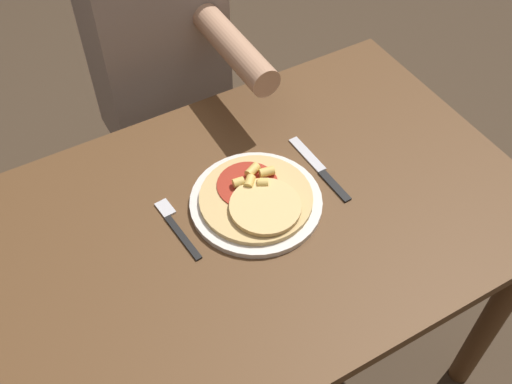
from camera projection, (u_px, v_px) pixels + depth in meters
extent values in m
plane|color=#423323|center=(250.00, 370.00, 1.83)|extent=(8.00, 8.00, 0.00)
cube|color=brown|center=(248.00, 222.00, 1.26)|extent=(1.21, 0.77, 0.03)
cylinder|color=brown|center=(495.00, 315.00, 1.55)|extent=(0.06, 0.06, 0.73)
cylinder|color=brown|center=(6.00, 307.00, 1.56)|extent=(0.06, 0.06, 0.73)
cylinder|color=brown|center=(349.00, 158.00, 1.91)|extent=(0.06, 0.06, 0.73)
cylinder|color=silver|center=(256.00, 202.00, 1.27)|extent=(0.28, 0.28, 0.01)
cylinder|color=tan|center=(256.00, 198.00, 1.26)|extent=(0.24, 0.24, 0.01)
cylinder|color=#9E2819|center=(248.00, 185.00, 1.28)|extent=(0.13, 0.13, 0.00)
cylinder|color=#DDB771|center=(265.00, 206.00, 1.23)|extent=(0.15, 0.15, 0.01)
cylinder|color=#E5BC5B|center=(253.00, 170.00, 1.29)|extent=(0.04, 0.03, 0.02)
cylinder|color=#E5BC5B|center=(263.00, 183.00, 1.26)|extent=(0.03, 0.03, 0.02)
cylinder|color=#E5BC5B|center=(250.00, 182.00, 1.27)|extent=(0.03, 0.03, 0.02)
cylinder|color=#E5BC5B|center=(267.00, 172.00, 1.28)|extent=(0.04, 0.03, 0.02)
cylinder|color=#E5BC5B|center=(238.00, 182.00, 1.27)|extent=(0.03, 0.02, 0.02)
cube|color=black|center=(183.00, 237.00, 1.22)|extent=(0.03, 0.13, 0.00)
cube|color=silver|center=(165.00, 208.00, 1.27)|extent=(0.03, 0.05, 0.00)
cube|color=black|center=(334.00, 186.00, 1.31)|extent=(0.02, 0.10, 0.00)
cube|color=silver|center=(307.00, 154.00, 1.37)|extent=(0.03, 0.12, 0.00)
cylinder|color=#2D2D38|center=(155.00, 187.00, 1.97)|extent=(0.11, 0.11, 0.51)
cylinder|color=#2D2D38|center=(197.00, 170.00, 2.02)|extent=(0.11, 0.11, 0.51)
cube|color=gray|center=(156.00, 48.00, 1.60)|extent=(0.34, 0.22, 0.53)
cylinder|color=tan|center=(235.00, 48.00, 1.39)|extent=(0.07, 0.30, 0.07)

